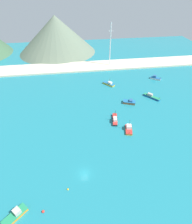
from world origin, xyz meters
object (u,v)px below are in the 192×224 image
fishing_boat_3 (109,84)px  buoy_0 (68,189)px  buoy_1 (43,212)px  fishing_boat_0 (15,215)px  fishing_boat_4 (151,96)px  fishing_boat_8 (129,102)px  fishing_boat_2 (155,78)px  radio_tower (110,45)px  fishing_boat_7 (129,129)px  fishing_boat_5 (115,119)px

fishing_boat_3 → buoy_0: fishing_boat_3 is taller
buoy_1 → fishing_boat_0: bearing=-178.9°
fishing_boat_0 → fishing_boat_3: fishing_boat_3 is taller
fishing_boat_4 → buoy_0: 71.58m
fishing_boat_8 → fishing_boat_3: bearing=106.8°
fishing_boat_2 → radio_tower: bearing=135.6°
fishing_boat_3 → fishing_boat_8: bearing=-73.2°
radio_tower → buoy_1: bearing=-111.7°
buoy_1 → radio_tower: 115.79m
fishing_boat_4 → fishing_boat_7: fishing_boat_7 is taller
fishing_boat_4 → fishing_boat_5: bearing=-145.1°
fishing_boat_4 → buoy_1: size_ratio=10.15×
fishing_boat_2 → fishing_boat_7: size_ratio=1.02×
fishing_boat_0 → fishing_boat_8: (50.92, 54.20, 0.05)m
fishing_boat_0 → radio_tower: (50.36, 106.70, 15.36)m
fishing_boat_7 → buoy_0: size_ratio=11.30×
fishing_boat_3 → fishing_boat_5: 37.34m
fishing_boat_4 → fishing_boat_8: (-14.31, -3.86, 0.06)m
fishing_boat_5 → fishing_boat_8: (11.50, 14.18, -0.03)m
fishing_boat_5 → fishing_boat_8: fishing_boat_5 is taller
fishing_boat_0 → buoy_0: fishing_boat_0 is taller
fishing_boat_3 → buoy_1: (-36.06, -76.93, -0.67)m
fishing_boat_4 → buoy_0: size_ratio=14.34×
fishing_boat_5 → radio_tower: bearing=80.7°
fishing_boat_7 → fishing_boat_8: 22.87m
fishing_boat_8 → fishing_boat_2: bearing=45.4°
fishing_boat_4 → fishing_boat_7: bearing=-129.3°
fishing_boat_2 → fishing_boat_5: fishing_boat_5 is taller
fishing_boat_3 → fishing_boat_8: 23.90m
fishing_boat_3 → buoy_1: bearing=-115.1°
fishing_boat_0 → fishing_boat_5: 56.17m
fishing_boat_0 → radio_tower: radio_tower is taller
fishing_boat_5 → buoy_0: (-23.83, -33.53, -0.77)m
fishing_boat_2 → buoy_0: 96.24m
fishing_boat_5 → radio_tower: size_ratio=0.29×
fishing_boat_5 → fishing_boat_2: bearing=47.2°
fishing_boat_3 → fishing_boat_4: bearing=-41.9°
buoy_1 → fishing_boat_7: bearing=41.7°
fishing_boat_2 → fishing_boat_4: 25.42m
fishing_boat_3 → fishing_boat_4: size_ratio=0.87×
fishing_boat_3 → fishing_boat_7: bearing=-89.8°
buoy_1 → fishing_boat_3: bearing=64.9°
fishing_boat_3 → fishing_boat_5: bearing=-97.1°
fishing_boat_2 → buoy_1: 106.01m
fishing_boat_2 → fishing_boat_8: size_ratio=0.98×
fishing_boat_0 → buoy_1: 7.98m
fishing_boat_5 → radio_tower: 69.28m
fishing_boat_5 → buoy_0: size_ratio=14.72×
fishing_boat_2 → buoy_0: (-61.40, -74.10, -0.74)m
fishing_boat_2 → fishing_boat_8: 37.10m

